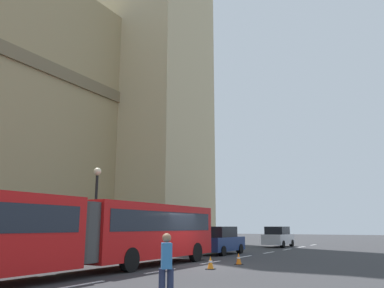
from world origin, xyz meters
name	(u,v)px	position (x,y,z in m)	size (l,w,h in m)	color
ground_plane	(196,265)	(0.00, 0.00, 0.00)	(160.00, 160.00, 0.00)	#333335
lane_centre_marking	(244,257)	(6.19, 0.00, 0.00)	(39.00, 0.16, 0.01)	silver
articulated_bus	(71,229)	(-6.26, 1.99, 1.75)	(18.82, 2.54, 2.90)	red
sedan_lead	(220,241)	(7.30, 2.20, 0.91)	(4.40, 1.86, 1.85)	navy
sedan_trailing	(278,237)	(18.79, 1.81, 0.91)	(4.40, 1.86, 1.85)	#B7B7BC
traffic_cone_west	(211,263)	(-1.35, -1.52, 0.28)	(0.36, 0.36, 0.58)	black
traffic_cone_middle	(239,259)	(1.24, -1.75, 0.28)	(0.36, 0.36, 0.58)	black
street_lamp	(96,205)	(-0.33, 6.50, 3.06)	(0.44, 0.44, 5.27)	black
pedestrian_near_cones	(166,266)	(-9.07, -4.34, 0.91)	(0.46, 0.44, 1.69)	#262D4C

